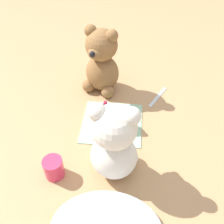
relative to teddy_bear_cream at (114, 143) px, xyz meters
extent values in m
plane|color=tan|center=(0.03, -0.19, -0.13)|extent=(4.00, 4.00, 0.00)
cube|color=#8EBC99|center=(0.03, -0.19, -0.13)|extent=(0.21, 0.21, 0.01)
ellipsoid|color=silver|center=(0.00, 0.00, -0.05)|extent=(0.14, 0.13, 0.15)
sphere|color=silver|center=(0.00, 0.00, 0.07)|extent=(0.12, 0.12, 0.12)
ellipsoid|color=silver|center=(0.00, -0.04, 0.06)|extent=(0.06, 0.05, 0.05)
sphere|color=black|center=(0.00, -0.06, 0.07)|extent=(0.02, 0.02, 0.02)
sphere|color=silver|center=(-0.04, 0.01, 0.12)|extent=(0.05, 0.05, 0.05)
sphere|color=silver|center=(0.04, 0.00, 0.12)|extent=(0.05, 0.05, 0.05)
sphere|color=silver|center=(-0.05, -0.03, -0.10)|extent=(0.05, 0.05, 0.05)
sphere|color=silver|center=(0.04, -0.04, -0.10)|extent=(0.05, 0.05, 0.05)
ellipsoid|color=olive|center=(0.08, -0.38, -0.05)|extent=(0.16, 0.15, 0.15)
sphere|color=olive|center=(0.08, -0.38, 0.07)|extent=(0.12, 0.12, 0.12)
ellipsoid|color=olive|center=(0.10, -0.34, 0.06)|extent=(0.07, 0.07, 0.04)
sphere|color=black|center=(0.11, -0.32, 0.07)|extent=(0.02, 0.02, 0.02)
sphere|color=olive|center=(0.12, -0.40, 0.11)|extent=(0.04, 0.04, 0.04)
sphere|color=olive|center=(0.04, -0.37, 0.11)|extent=(0.04, 0.04, 0.04)
sphere|color=olive|center=(0.14, -0.36, -0.10)|extent=(0.05, 0.05, 0.05)
sphere|color=olive|center=(0.06, -0.33, -0.10)|extent=(0.05, 0.05, 0.05)
cylinder|color=#993333|center=(-0.03, -0.17, -0.11)|extent=(0.05, 0.05, 0.03)
sphere|color=#472819|center=(-0.03, -0.17, -0.09)|extent=(0.04, 0.04, 0.04)
cylinder|color=white|center=(-0.03, -0.17, -0.07)|extent=(0.02, 0.02, 0.00)
sphere|color=red|center=(-0.03, -0.17, -0.06)|extent=(0.02, 0.02, 0.02)
cylinder|color=silver|center=(0.05, -0.22, -0.12)|extent=(0.08, 0.08, 0.01)
cylinder|color=#993333|center=(0.05, -0.22, -0.10)|extent=(0.06, 0.06, 0.03)
sphere|color=#472819|center=(0.05, -0.22, -0.09)|extent=(0.05, 0.05, 0.05)
cylinder|color=white|center=(0.05, -0.22, -0.06)|extent=(0.03, 0.03, 0.00)
sphere|color=red|center=(0.05, -0.22, -0.06)|extent=(0.01, 0.01, 0.01)
cylinder|color=#DB3356|center=(0.17, 0.03, -0.10)|extent=(0.06, 0.06, 0.07)
cube|color=silver|center=(-0.14, -0.35, -0.13)|extent=(0.07, 0.12, 0.01)
camera|label=1|loc=(-0.04, 0.44, 0.55)|focal=42.00mm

